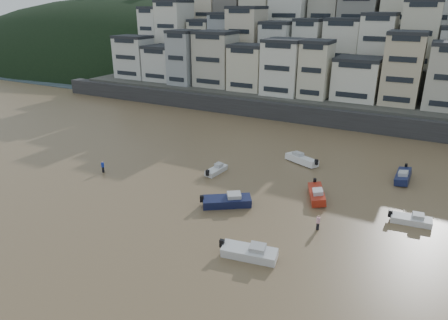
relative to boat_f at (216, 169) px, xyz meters
The scene contains 13 objects.
sea_strip 156.56m from the boat_f, 134.86° to the left, with size 340.00×340.00×0.00m, color #4B596B.
harbor_wall 32.44m from the boat_f, 72.83° to the left, with size 140.00×3.00×3.50m, color #38383A.
hillside 73.30m from the boat_f, 78.58° to the left, with size 141.04×66.00×50.00m.
headland 138.93m from the boat_f, 133.38° to the left, with size 216.00×135.00×53.33m.
boat_f is the anchor object (origin of this frame).
boat_a 20.56m from the boat_f, 52.37° to the right, with size 5.72×1.87×1.56m, color silver, non-canonical shape.
boat_c 10.01m from the boat_f, 53.88° to the right, with size 6.24×2.04×1.70m, color #141B41, non-canonical shape.
boat_e 14.76m from the boat_f, ahead, with size 5.75×1.88×1.57m, color #A32414, non-canonical shape.
boat_h 13.29m from the boat_f, 44.53° to the left, with size 5.73×1.88×1.56m, color white, non-canonical shape.
boat_i 25.46m from the boat_f, 22.38° to the left, with size 5.70×1.86×1.55m, color #161D45, non-canonical shape.
boat_d 25.56m from the boat_f, ahead, with size 4.55×1.49×1.24m, color white, non-canonical shape.
person_blue 16.08m from the boat_f, 153.02° to the right, with size 0.44×0.44×1.74m, color #1731B0, non-canonical shape.
person_pink 18.76m from the boat_f, 26.12° to the right, with size 0.44×0.44×1.74m, color #E7A3B9, non-canonical shape.
Camera 1 is at (25.71, -11.29, 22.34)m, focal length 32.00 mm.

